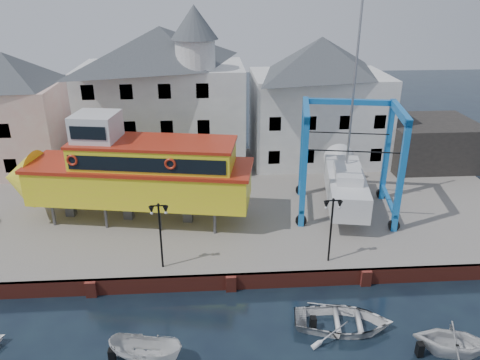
{
  "coord_description": "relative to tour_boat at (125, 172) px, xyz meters",
  "views": [
    {
      "loc": [
        -0.99,
        -22.62,
        16.73
      ],
      "look_at": [
        1.0,
        7.0,
        4.0
      ],
      "focal_mm": 35.0,
      "sensor_mm": 36.0,
      "label": 1
    }
  ],
  "objects": [
    {
      "name": "motorboat_a",
      "position": [
        2.6,
        -12.81,
        -4.61
      ],
      "size": [
        3.87,
        2.26,
        1.41
      ],
      "primitive_type": "imported",
      "rotation": [
        0.0,
        0.0,
        1.31
      ],
      "color": "silver",
      "rests_on": "ground"
    },
    {
      "name": "quay_wall",
      "position": [
        6.89,
        -7.48,
        -4.11
      ],
      "size": [
        44.0,
        0.47,
        1.0
      ],
      "color": "maroon",
      "rests_on": "ground"
    },
    {
      "name": "shed_dark",
      "position": [
        25.89,
        9.41,
        -1.61
      ],
      "size": [
        8.0,
        7.0,
        4.0
      ],
      "primitive_type": "cube",
      "color": "black",
      "rests_on": "hardstanding"
    },
    {
      "name": "tour_boat",
      "position": [
        0.0,
        0.0,
        0.0
      ],
      "size": [
        18.03,
        7.07,
        7.65
      ],
      "rotation": [
        0.0,
        0.0,
        -0.17
      ],
      "color": "#59595E",
      "rests_on": "hardstanding"
    },
    {
      "name": "motorboat_c",
      "position": [
        17.29,
        -13.41,
        -4.61
      ],
      "size": [
        4.46,
        4.1,
        1.96
      ],
      "primitive_type": "imported",
      "rotation": [
        0.0,
        0.0,
        1.3
      ],
      "color": "silver",
      "rests_on": "ground"
    },
    {
      "name": "building_pink",
      "position": [
        -11.11,
        10.41,
        1.54
      ],
      "size": [
        8.0,
        7.0,
        10.3
      ],
      "color": "#D79C91",
      "rests_on": "hardstanding"
    },
    {
      "name": "lamp_post_right",
      "position": [
        12.89,
        -6.39,
        -0.44
      ],
      "size": [
        1.12,
        0.32,
        4.2
      ],
      "color": "black",
      "rests_on": "hardstanding"
    },
    {
      "name": "lamp_post_left",
      "position": [
        2.89,
        -6.39,
        -0.44
      ],
      "size": [
        1.12,
        0.32,
        4.2
      ],
      "color": "black",
      "rests_on": "hardstanding"
    },
    {
      "name": "travel_lift",
      "position": [
        15.76,
        0.98,
        -1.1
      ],
      "size": [
        7.9,
        10.28,
        15.1
      ],
      "rotation": [
        0.0,
        0.0,
        -0.18
      ],
      "color": "#0F5E9F",
      "rests_on": "hardstanding"
    },
    {
      "name": "motorboat_b",
      "position": [
        12.57,
        -11.2,
        -4.61
      ],
      "size": [
        5.56,
        4.34,
        1.05
      ],
      "primitive_type": "imported",
      "rotation": [
        0.0,
        0.0,
        1.42
      ],
      "color": "silver",
      "rests_on": "ground"
    },
    {
      "name": "hardstanding",
      "position": [
        6.89,
        3.41,
        -4.11
      ],
      "size": [
        44.0,
        22.0,
        1.0
      ],
      "primitive_type": "cube",
      "color": "slate",
      "rests_on": "ground"
    },
    {
      "name": "building_white_right",
      "position": [
        15.89,
        11.41,
        1.99
      ],
      "size": [
        12.0,
        8.0,
        11.2
      ],
      "color": "silver",
      "rests_on": "hardstanding"
    },
    {
      "name": "building_white_main",
      "position": [
        2.02,
        10.81,
        2.73
      ],
      "size": [
        14.0,
        8.3,
        14.0
      ],
      "color": "silver",
      "rests_on": "hardstanding"
    },
    {
      "name": "ground",
      "position": [
        6.89,
        -7.59,
        -4.61
      ],
      "size": [
        140.0,
        140.0,
        0.0
      ],
      "primitive_type": "plane",
      "color": "black",
      "rests_on": "ground"
    }
  ]
}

